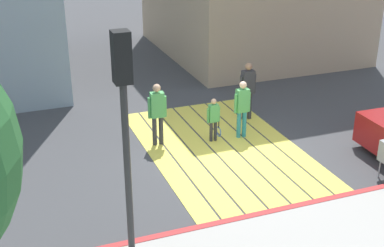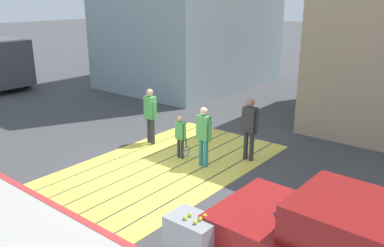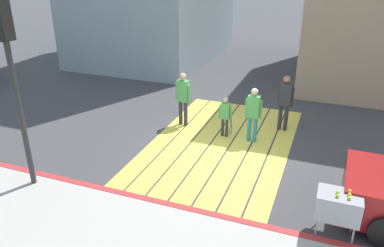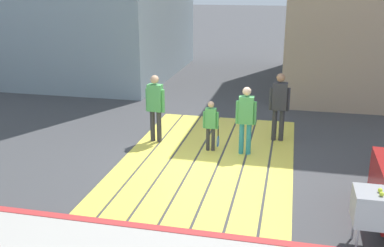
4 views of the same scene
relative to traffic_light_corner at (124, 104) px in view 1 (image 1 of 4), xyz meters
The scene contains 8 objects.
ground_plane 5.80m from the traffic_light_corner, 43.57° to the right, with size 120.00×120.00×0.00m, color #424244.
crosswalk_stripes 5.80m from the traffic_light_corner, 43.57° to the right, with size 6.40×3.80×0.01m.
curb_painted 4.53m from the traffic_light_corner, 84.48° to the right, with size 0.16×40.00×0.13m, color #BC3333.
traffic_light_corner is the anchor object (origin of this frame).
pedestrian_adult_lead 6.21m from the traffic_light_corner, 45.64° to the right, with size 0.21×0.47×1.61m.
pedestrian_adult_trailing 5.26m from the traffic_light_corner, 23.25° to the right, with size 0.25×0.50×1.70m.
pedestrian_adult_side 7.41m from the traffic_light_corner, 43.30° to the right, with size 0.22×0.51×1.73m.
pedestrian_child_with_racket 5.83m from the traffic_light_corner, 39.25° to the right, with size 0.28×0.38×1.22m.
Camera 1 is at (-11.46, 5.24, 6.15)m, focal length 50.03 mm.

